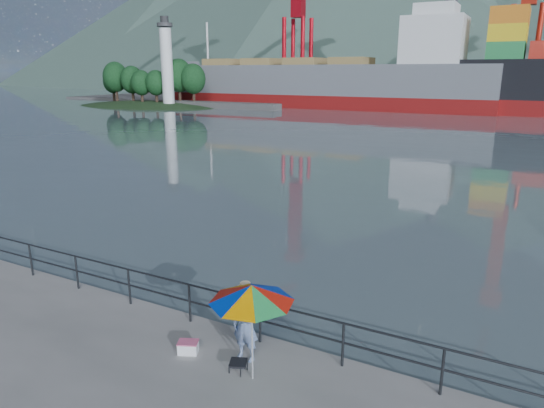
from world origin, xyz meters
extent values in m
cube|color=#526368|center=(0.00, 130.00, 0.00)|extent=(500.00, 280.00, 0.00)
cylinder|color=#2D3033|center=(0.00, 1.70, 1.00)|extent=(22.00, 0.05, 0.05)
cylinder|color=#2D3033|center=(0.00, 1.70, 0.55)|extent=(22.00, 0.05, 0.05)
cube|color=#2D3033|center=(0.00, 1.70, 0.50)|extent=(22.00, 0.06, 1.00)
cone|color=#385147|center=(-140.00, 190.00, 27.50)|extent=(228.80, 228.80, 55.00)
ellipsoid|color=#263F1E|center=(-55.00, 62.00, 0.00)|extent=(48.00, 26.40, 8.40)
cylinder|color=white|center=(-49.00, 61.00, 6.50)|extent=(2.00, 2.00, 13.00)
cylinder|color=#2D2D2D|center=(-49.00, 61.00, 14.00)|extent=(1.80, 1.80, 2.00)
imported|color=navy|center=(3.07, 0.97, 0.83)|extent=(0.61, 0.41, 1.65)
cylinder|color=white|center=(3.54, 0.43, 0.95)|extent=(0.04, 0.04, 1.89)
cone|color=#002FB8|center=(3.54, 0.43, 1.89)|extent=(1.96, 1.96, 0.35)
cube|color=black|center=(3.17, 0.48, 0.21)|extent=(0.46, 0.46, 0.05)
cube|color=#2D3033|center=(3.17, 0.48, 0.09)|extent=(0.29, 0.29, 0.18)
cube|color=silver|center=(1.82, 0.55, 0.12)|extent=(0.50, 0.43, 0.25)
cylinder|color=black|center=(2.93, 1.86, 0.00)|extent=(0.71, 1.57, 1.21)
cube|color=maroon|center=(-25.62, 74.40, 0.75)|extent=(57.72, 9.99, 2.50)
cube|color=slate|center=(-25.62, 74.40, 4.50)|extent=(57.72, 9.99, 5.00)
cube|color=silver|center=(-7.15, 74.40, 10.50)|extent=(9.00, 8.39, 7.00)
camera|label=1|loc=(7.93, -6.93, 6.05)|focal=32.00mm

